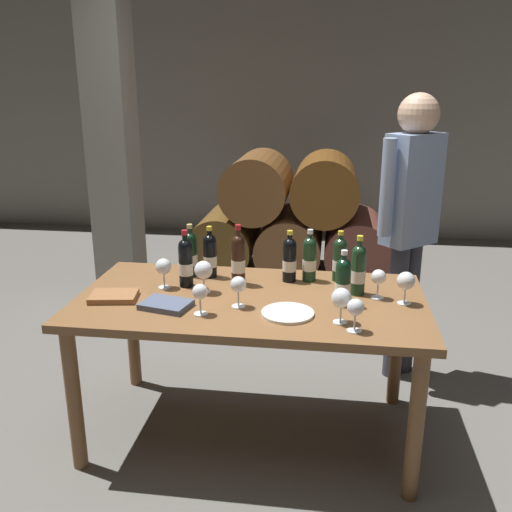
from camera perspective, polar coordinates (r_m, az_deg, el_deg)
ground_plane at (r=3.08m, az=-0.53°, el=-17.52°), size 14.00×14.00×0.00m
cellar_back_wall at (r=6.72m, az=4.82°, el=14.24°), size 10.00×0.24×2.80m
barrel_stack at (r=5.26m, az=3.59°, el=3.68°), size 1.86×0.90×1.15m
stone_pillar at (r=4.45m, az=-14.52°, el=10.88°), size 0.32×0.32×2.60m
dining_table at (r=2.75m, az=-0.57°, el=-6.03°), size 1.70×0.90×0.76m
wine_bottle_0 at (r=2.92m, az=5.53°, el=-0.26°), size 0.07×0.07×0.28m
wine_bottle_1 at (r=2.85m, az=-7.25°, el=-0.64°), size 0.07×0.07×0.30m
wine_bottle_2 at (r=2.94m, az=8.61°, el=-0.30°), size 0.07×0.07×0.27m
wine_bottle_3 at (r=2.76m, az=10.48°, el=-1.35°), size 0.07×0.07×0.30m
wine_bottle_4 at (r=3.00m, az=-6.75°, el=0.26°), size 0.07×0.07×0.29m
wine_bottle_5 at (r=2.97m, az=-4.77°, el=0.10°), size 0.07×0.07×0.28m
wine_bottle_6 at (r=2.62m, az=8.94°, el=-2.60°), size 0.07×0.07×0.27m
wine_bottle_7 at (r=2.85m, az=-1.84°, el=-0.32°), size 0.07×0.07×0.32m
wine_bottle_8 at (r=2.91m, az=3.47°, el=-0.33°), size 0.07×0.07×0.28m
wine_glass_0 at (r=2.50m, az=-5.78°, el=-3.82°), size 0.07×0.07×0.15m
wine_glass_1 at (r=2.36m, az=10.20°, el=-5.33°), size 0.07×0.07×0.15m
wine_glass_2 at (r=2.57m, az=-1.84°, el=-3.05°), size 0.08×0.08×0.15m
wine_glass_3 at (r=2.84m, az=-9.50°, el=-1.16°), size 0.08×0.08×0.16m
wine_glass_4 at (r=2.69m, az=15.17°, el=-2.56°), size 0.09×0.09×0.16m
wine_glass_5 at (r=2.74m, az=12.49°, el=-2.24°), size 0.07×0.07×0.15m
wine_glass_6 at (r=2.42m, az=8.77°, el=-4.36°), size 0.09×0.09×0.16m
wine_glass_7 at (r=2.75m, az=-5.43°, el=-1.50°), size 0.09×0.09×0.16m
tasting_notebook at (r=2.63m, az=-9.24°, el=-4.97°), size 0.25×0.21×0.03m
leather_ledger at (r=2.78m, az=-14.44°, el=-4.05°), size 0.24×0.19×0.03m
serving_plate at (r=2.52m, az=3.28°, el=-5.90°), size 0.24×0.24×0.01m
sommelier_presenting at (r=3.36m, az=15.60°, el=4.38°), size 0.39×0.36×1.72m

